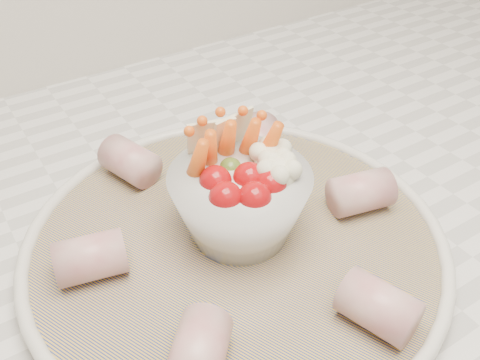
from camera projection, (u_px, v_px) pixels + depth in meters
serving_platter at (235, 242)px, 0.48m from camera, size 0.49×0.49×0.02m
veggie_bowl at (241, 196)px, 0.46m from camera, size 0.12×0.12×0.10m
cured_meat_rolls at (235, 223)px, 0.46m from camera, size 0.30×0.33×0.04m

